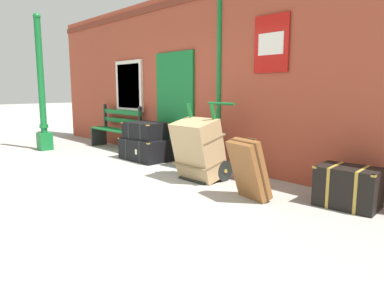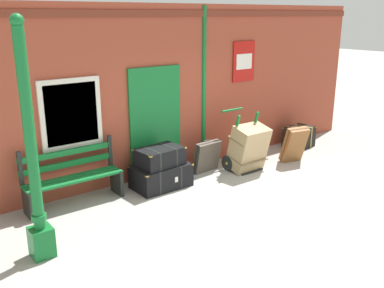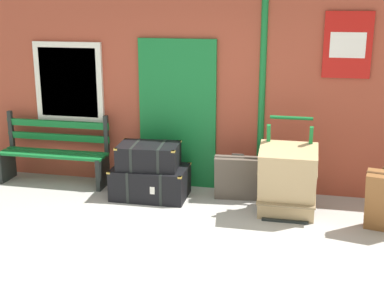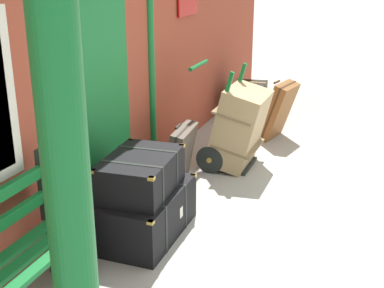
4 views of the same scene
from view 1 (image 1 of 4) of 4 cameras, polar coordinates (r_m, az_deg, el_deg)
The scene contains 11 objects.
ground_plane at distance 5.55m, azimuth -19.35°, elevation -6.07°, with size 60.00×60.00×0.00m, color #A3A099.
brick_facade at distance 6.84m, azimuth 0.47°, elevation 10.70°, with size 10.40×0.35×3.20m.
lamp_post at distance 8.65m, azimuth -23.15°, elevation 6.66°, with size 0.28×0.28×3.02m.
platform_bench at distance 8.38m, azimuth -12.12°, elevation 2.28°, with size 1.60×0.43×1.01m.
steamer_trunk_base at distance 6.99m, azimuth -7.48°, elevation -0.84°, with size 1.02×0.66×0.43m.
steamer_trunk_middle at distance 6.95m, azimuth -7.62°, elevation 2.19°, with size 0.85×0.61×0.33m.
porters_trolley at distance 5.50m, azimuth 2.37°, elevation -2.81°, with size 0.71×0.68×1.18m.
large_brown_trunk at distance 5.33m, azimuth 1.03°, elevation -0.87°, with size 0.70×0.63×0.96m.
suitcase_umber at distance 4.45m, azimuth 9.22°, elevation -4.11°, with size 0.55×0.49×0.79m.
suitcase_beige at distance 6.15m, azimuth -0.24°, elevation -1.11°, with size 0.62×0.30×0.65m.
corner_trunk at distance 4.58m, azimuth 23.98°, elevation -6.37°, with size 0.73×0.55×0.49m.
Camera 1 is at (4.94, -2.11, 1.39)m, focal length 32.86 mm.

